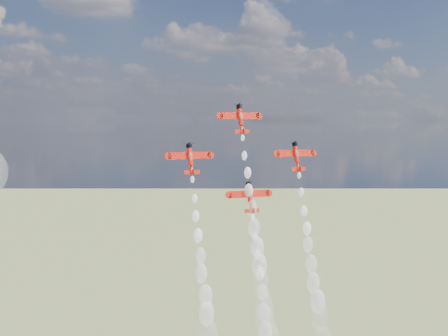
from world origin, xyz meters
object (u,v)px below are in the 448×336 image
at_px(plane_lead, 240,118).
at_px(plane_right, 296,156).
at_px(plane_slot, 250,197).
at_px(plane_left, 190,158).

distance_m(plane_lead, plane_right, 18.72).
distance_m(plane_lead, plane_slot, 21.47).
height_order(plane_right, plane_slot, plane_right).
bearing_deg(plane_lead, plane_slot, -90.00).
xyz_separation_m(plane_lead, plane_slot, (0.00, -6.44, -20.48)).
xyz_separation_m(plane_left, plane_right, (30.67, 0.00, 0.00)).
height_order(plane_lead, plane_left, plane_lead).
bearing_deg(plane_left, plane_lead, 11.86).
relative_size(plane_lead, plane_left, 1.00).
distance_m(plane_left, plane_slot, 18.72).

